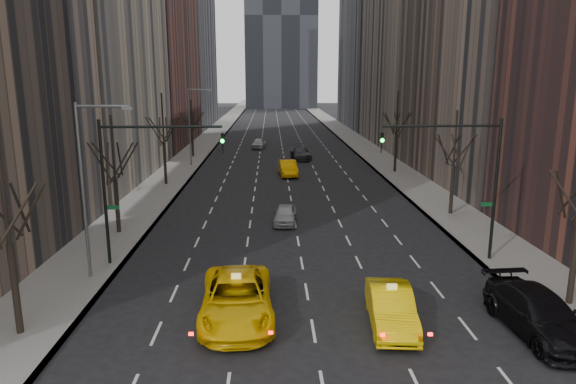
{
  "coord_description": "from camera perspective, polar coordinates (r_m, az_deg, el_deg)",
  "views": [
    {
      "loc": [
        -1.72,
        -15.54,
        10.31
      ],
      "look_at": [
        -0.69,
        14.89,
        3.5
      ],
      "focal_mm": 32.0,
      "sensor_mm": 36.0,
      "label": 1
    }
  ],
  "objects": [
    {
      "name": "tree_rw_b",
      "position": [
        40.51,
        17.91,
        2.63
      ],
      "size": [
        3.36,
        3.5,
        7.82
      ],
      "color": "black",
      "rests_on": "ground"
    },
    {
      "name": "streetlight_near",
      "position": [
        27.52,
        -21.27,
        1.93
      ],
      "size": [
        2.83,
        0.22,
        9.0
      ],
      "color": "slate",
      "rests_on": "ground"
    },
    {
      "name": "traffic_mast_left",
      "position": [
        28.92,
        -16.73,
        2.47
      ],
      "size": [
        6.69,
        0.39,
        8.0
      ],
      "color": "black",
      "rests_on": "ground"
    },
    {
      "name": "taxi_sedan",
      "position": [
        22.61,
        11.37,
        -12.46
      ],
      "size": [
        2.16,
        5.14,
        1.65
      ],
      "primitive_type": "imported",
      "rotation": [
        0.0,
        0.0,
        -0.08
      ],
      "color": "yellow",
      "rests_on": "ground"
    },
    {
      "name": "tree_lw_c",
      "position": [
        50.98,
        -13.61,
        5.18
      ],
      "size": [
        3.36,
        3.5,
        8.74
      ],
      "color": "black",
      "rests_on": "ground"
    },
    {
      "name": "streetlight_far",
      "position": [
        61.4,
        -10.57,
        8.01
      ],
      "size": [
        2.83,
        0.22,
        9.0
      ],
      "color": "slate",
      "rests_on": "ground"
    },
    {
      "name": "far_car_white",
      "position": [
        76.71,
        -3.24,
        5.42
      ],
      "size": [
        2.33,
        4.58,
        1.49
      ],
      "primitive_type": "imported",
      "rotation": [
        0.0,
        0.0,
        -0.13
      ],
      "color": "#BBBBBB",
      "rests_on": "ground"
    },
    {
      "name": "tree_lw_d",
      "position": [
        68.65,
        -10.61,
        6.75
      ],
      "size": [
        3.36,
        3.5,
        7.36
      ],
      "color": "black",
      "rests_on": "ground"
    },
    {
      "name": "traffic_mast_right",
      "position": [
        29.98,
        19.28,
        2.64
      ],
      "size": [
        6.69,
        0.39,
        8.0
      ],
      "color": "black",
      "rests_on": "ground"
    },
    {
      "name": "tree_lw_b",
      "position": [
        35.69,
        -18.64,
        1.3
      ],
      "size": [
        3.36,
        3.5,
        7.82
      ],
      "color": "black",
      "rests_on": "ground"
    },
    {
      "name": "parked_suv_black",
      "position": [
        23.89,
        26.07,
        -12.01
      ],
      "size": [
        2.87,
        6.21,
        1.76
      ],
      "primitive_type": "imported",
      "rotation": [
        0.0,
        0.0,
        0.07
      ],
      "color": "black",
      "rests_on": "ground"
    },
    {
      "name": "taxi_suv",
      "position": [
        22.85,
        -5.7,
        -11.7
      ],
      "size": [
        3.39,
        6.81,
        1.85
      ],
      "primitive_type": "imported",
      "rotation": [
        0.0,
        0.0,
        0.05
      ],
      "color": "#FFC905",
      "rests_on": "ground"
    },
    {
      "name": "sidewalk_right",
      "position": [
        87.28,
        7.33,
        5.77
      ],
      "size": [
        4.5,
        320.0,
        0.15
      ],
      "primitive_type": "cube",
      "color": "slate",
      "rests_on": "ground"
    },
    {
      "name": "tree_rw_c",
      "position": [
        57.55,
        11.94,
        6.08
      ],
      "size": [
        3.36,
        3.5,
        8.74
      ],
      "color": "black",
      "rests_on": "ground"
    },
    {
      "name": "sidewalk_left",
      "position": [
        86.79,
        -8.93,
        5.68
      ],
      "size": [
        4.5,
        320.0,
        0.15
      ],
      "primitive_type": "cube",
      "color": "slate",
      "rests_on": "ground"
    },
    {
      "name": "far_suv_grey",
      "position": [
        66.26,
        1.41,
        4.35
      ],
      "size": [
        2.71,
        5.71,
        1.61
      ],
      "primitive_type": "imported",
      "rotation": [
        0.0,
        0.0,
        0.08
      ],
      "color": "#313136",
      "rests_on": "ground"
    },
    {
      "name": "far_taxi",
      "position": [
        55.03,
        -0.01,
        2.67
      ],
      "size": [
        2.11,
        5.09,
        1.64
      ],
      "primitive_type": "imported",
      "rotation": [
        0.0,
        0.0,
        0.08
      ],
      "color": "#FFAD05",
      "rests_on": "ground"
    },
    {
      "name": "silver_sedan_ahead",
      "position": [
        37.04,
        -0.3,
        -2.49
      ],
      "size": [
        1.92,
        4.01,
        1.32
      ],
      "primitive_type": "imported",
      "rotation": [
        0.0,
        0.0,
        -0.09
      ],
      "color": "#A8ABB0",
      "rests_on": "ground"
    },
    {
      "name": "tree_lw_a",
      "position": [
        23.0,
        -28.52,
        -5.21
      ],
      "size": [
        3.36,
        3.5,
        8.28
      ],
      "color": "black",
      "rests_on": "ground"
    }
  ]
}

